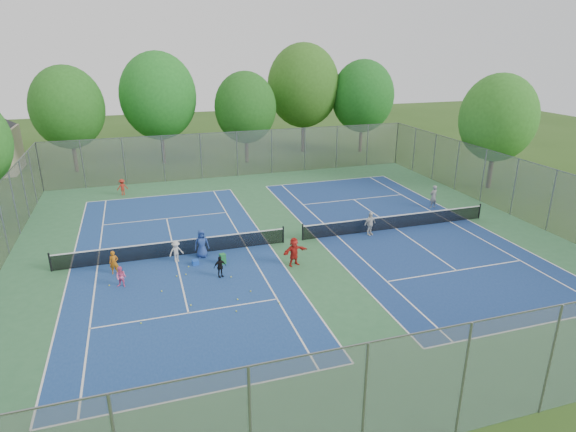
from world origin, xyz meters
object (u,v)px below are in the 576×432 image
Objects in this scene: net_left at (175,249)px; net_right at (396,222)px; instructor at (433,197)px; ball_hopper at (223,259)px; ball_crate at (195,262)px.

net_right is at bearing 0.00° from net_left.
instructor is (4.68, 2.96, 0.39)m from net_right.
ball_hopper is (2.39, -1.79, -0.17)m from net_left.
instructor reaches higher than net_left.
ball_crate is at bearing -173.54° from net_right.
ball_hopper is (-11.61, -1.79, -0.17)m from net_right.
ball_hopper is at bearing 7.11° from instructor.
net_left is 7.65× the size of instructor.
ball_hopper is 0.34× the size of instructor.
ball_crate is (-13.05, -1.48, -0.32)m from net_right.
net_left is 18.92m from instructor.
net_left is at bearing 122.82° from ball_crate.
instructor is (18.68, 2.96, 0.39)m from net_left.
net_right is 5.55m from instructor.
ball_hopper is at bearing -36.87° from net_left.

